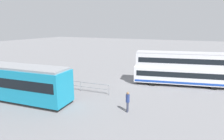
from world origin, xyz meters
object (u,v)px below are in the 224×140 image
object	(u,v)px
pedestrian_near_railing	(71,82)
tram_yellow	(3,80)
double_decker_bus	(184,69)
info_sign	(41,71)
pedestrian_crossing	(128,100)

from	to	relation	value
pedestrian_near_railing	tram_yellow	bearing A→B (deg)	44.03
double_decker_bus	tram_yellow	bearing A→B (deg)	37.31
tram_yellow	pedestrian_near_railing	size ratio (longest dim) A/B	9.27
tram_yellow	info_sign	xyz separation A→B (m)	(0.08, -5.15, -0.15)
pedestrian_crossing	info_sign	size ratio (longest dim) A/B	0.75
double_decker_bus	pedestrian_crossing	world-z (taller)	double_decker_bus
tram_yellow	pedestrian_crossing	size ratio (longest dim) A/B	8.45
double_decker_bus	pedestrian_near_railing	xyz separation A→B (m)	(11.07, 7.45, -1.13)
pedestrian_crossing	tram_yellow	bearing A→B (deg)	9.61
double_decker_bus	info_sign	bearing A→B (deg)	23.56
tram_yellow	info_sign	distance (m)	5.15
pedestrian_near_railing	pedestrian_crossing	size ratio (longest dim) A/B	0.91
pedestrian_near_railing	pedestrian_crossing	distance (m)	8.06
pedestrian_near_railing	pedestrian_crossing	world-z (taller)	pedestrian_crossing
tram_yellow	pedestrian_near_railing	world-z (taller)	tram_yellow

